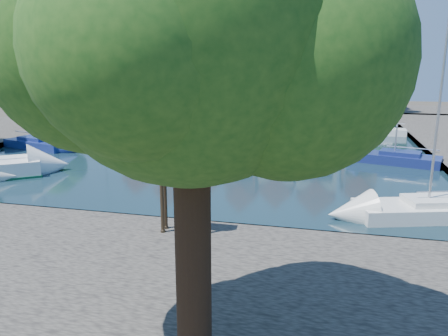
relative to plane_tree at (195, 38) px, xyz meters
name	(u,v)px	position (x,y,z in m)	size (l,w,h in m)	color
ground	(101,221)	(-7.62, 9.01, -7.67)	(160.00, 160.00, 0.00)	#38332B
water_basin	(223,139)	(-7.62, 33.01, -7.63)	(38.00, 50.00, 0.08)	black
far_quay	(269,108)	(-7.62, 65.01, -7.42)	(60.00, 16.00, 0.50)	#55514A
left_quay	(7,129)	(-32.62, 33.01, -7.42)	(14.00, 52.00, 0.50)	#55514A
plane_tree	(195,38)	(0.00, 0.00, 0.00)	(8.32, 6.40, 10.62)	#332114
townhouse_west_end	(141,64)	(-30.62, 64.99, -0.31)	(5.44, 9.18, 14.93)	#885E4A
townhouse_west_mid	(172,59)	(-24.62, 64.99, 0.56)	(5.94, 9.18, 16.79)	beige
townhouse_west_inner	(208,64)	(-18.12, 64.99, -0.32)	(6.43, 9.18, 15.15)	beige
townhouse_center	(246,58)	(-11.62, 64.99, 0.69)	(5.44, 9.18, 16.93)	brown
townhouse_east_inner	(282,62)	(-5.62, 64.99, 0.06)	(5.94, 9.18, 15.79)	tan
townhouse_east_mid	(323,60)	(0.88, 64.99, 0.43)	(6.43, 9.18, 16.65)	beige
townhouse_east_end	(365,66)	(7.38, 64.99, -0.56)	(5.44, 9.18, 14.43)	brown
far_tree_far_west	(133,78)	(-29.51, 59.50, -2.49)	(7.28, 5.60, 7.68)	#332114
far_tree_west	(179,79)	(-21.52, 59.50, -2.60)	(6.76, 5.20, 7.36)	#332114
far_tree_mid_west	(227,78)	(-13.51, 59.50, -2.38)	(7.80, 6.00, 8.00)	#332114
far_tree_mid_east	(278,79)	(-5.52, 59.50, -2.54)	(7.02, 5.40, 7.52)	#332114
far_tree_east	(332,79)	(2.49, 59.50, -2.43)	(7.54, 5.80, 7.84)	#332114
far_tree_far_east	(389,80)	(10.48, 59.50, -2.60)	(6.76, 5.20, 7.36)	#332114
side_tree_left_far	(49,81)	(-29.51, 37.00, -2.29)	(7.28, 5.60, 7.88)	#332114
giraffe_statue	(176,174)	(-3.22, 7.49, -4.75)	(3.46, 0.70, 4.94)	#34281A
sailboat_left_b	(39,142)	(-22.15, 24.31, -7.07)	(6.95, 3.99, 9.26)	navy
sailboat_left_c	(104,131)	(-19.62, 31.19, -7.00)	(6.24, 2.32, 11.85)	silver
sailboat_left_d	(123,120)	(-22.62, 41.36, -7.08)	(5.51, 2.37, 9.21)	silver
sailboat_left_e	(142,115)	(-22.62, 47.02, -7.12)	(5.79, 3.92, 7.83)	silver
sailboat_right_a	(428,207)	(7.38, 13.01, -7.06)	(7.10, 4.25, 10.82)	silver
sailboat_right_b	(394,156)	(7.38, 25.24, -7.07)	(6.74, 3.93, 9.89)	navy
sailboat_right_c	(376,130)	(7.38, 39.58, -7.09)	(5.92, 2.34, 8.73)	white
sailboat_right_d	(348,122)	(4.69, 44.72, -6.99)	(6.03, 4.23, 8.77)	white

